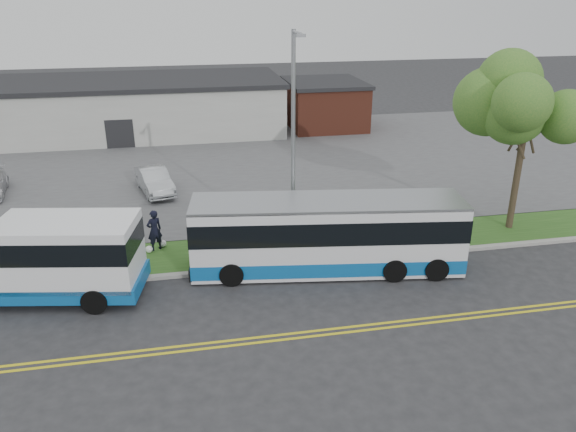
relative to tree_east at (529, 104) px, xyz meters
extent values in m
plane|color=#28282B|center=(-14.00, -3.00, -6.20)|extent=(140.00, 140.00, 0.00)
cube|color=yellow|center=(-14.00, -6.85, -6.20)|extent=(70.00, 0.12, 0.01)
cube|color=yellow|center=(-14.00, -7.15, -6.20)|extent=(70.00, 0.12, 0.01)
cube|color=#9E9B93|center=(-14.00, -1.90, -6.13)|extent=(80.00, 0.30, 0.15)
cube|color=#264C19|center=(-14.00, -0.10, -6.15)|extent=(80.00, 3.30, 0.10)
cube|color=#4C4C4F|center=(-14.00, 14.00, -6.15)|extent=(80.00, 25.00, 0.10)
cube|color=#9E9E99|center=(-20.00, 24.00, -4.20)|extent=(25.00, 10.00, 4.00)
cube|color=black|center=(-20.00, 24.00, -2.03)|extent=(25.40, 10.40, 0.35)
cube|color=black|center=(-20.00, 19.05, -5.10)|extent=(2.00, 0.15, 2.20)
cube|color=brown|center=(-3.50, 23.00, -4.40)|extent=(6.00, 7.00, 3.60)
cube|color=black|center=(-3.50, 23.00, -2.45)|extent=(6.30, 7.30, 0.30)
cylinder|color=#34271C|center=(0.00, 0.00, -3.72)|extent=(0.32, 0.32, 4.76)
ellipsoid|color=#346A25|center=(0.00, 0.00, 0.02)|extent=(5.20, 5.20, 4.42)
cylinder|color=gray|center=(-11.00, -0.20, -1.35)|extent=(0.18, 0.18, 9.50)
cylinder|color=gray|center=(-11.00, -0.90, 3.30)|extent=(0.12, 1.40, 0.12)
cube|color=gray|center=(-11.00, -1.55, 3.25)|extent=(0.35, 0.18, 0.12)
cube|color=#0E559A|center=(-21.35, -2.46, -5.57)|extent=(8.15, 4.00, 0.57)
cube|color=white|center=(-20.11, -2.69, -4.25)|extent=(5.44, 3.50, 2.41)
cube|color=black|center=(-20.11, -2.69, -3.85)|extent=(5.47, 3.55, 0.86)
cylinder|color=black|center=(-19.21, -4.11, -5.72)|extent=(1.01, 0.49, 0.96)
cylinder|color=black|center=(-18.76, -1.68, -5.72)|extent=(1.01, 0.49, 0.96)
cube|color=silver|center=(-10.00, -2.40, -4.63)|extent=(11.39, 4.09, 2.94)
cube|color=#0E559A|center=(-10.00, -2.40, -5.65)|extent=(11.42, 4.11, 0.61)
cube|color=black|center=(-10.00, -2.40, -4.08)|extent=(11.44, 4.14, 0.96)
cube|color=black|center=(-15.47, -1.62, -4.28)|extent=(0.43, 2.32, 1.62)
cube|color=black|center=(-15.54, -1.61, -5.75)|extent=(0.48, 2.52, 0.51)
cube|color=gray|center=(-10.00, -2.40, -3.14)|extent=(11.39, 4.09, 0.12)
cylinder|color=black|center=(-14.08, -3.02, -5.72)|extent=(1.01, 0.46, 0.97)
cylinder|color=black|center=(-13.74, -0.66, -5.72)|extent=(1.01, 0.46, 0.97)
cylinder|color=black|center=(-7.56, -3.96, -5.72)|extent=(1.01, 0.46, 0.97)
cylinder|color=black|center=(-7.22, -1.59, -5.72)|extent=(1.01, 0.46, 0.97)
cylinder|color=black|center=(-5.86, -4.20, -5.72)|extent=(1.01, 0.46, 0.97)
cylinder|color=black|center=(-5.52, -1.84, -5.72)|extent=(1.01, 0.46, 0.97)
imported|color=black|center=(-17.13, 0.72, -5.15)|extent=(0.82, 0.71, 1.91)
imported|color=#A8ABAF|center=(-17.32, 8.62, -5.40)|extent=(2.52, 4.52, 1.41)
sphere|color=white|center=(-17.43, 0.47, -5.94)|extent=(0.32, 0.32, 0.32)
sphere|color=white|center=(-16.83, 0.97, -5.94)|extent=(0.32, 0.32, 0.32)
camera|label=1|loc=(-15.73, -22.94, 4.92)|focal=35.00mm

